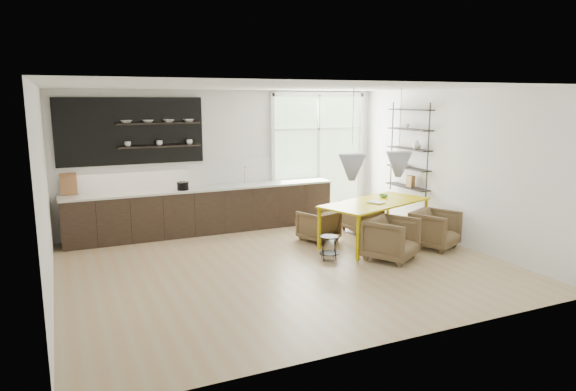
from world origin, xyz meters
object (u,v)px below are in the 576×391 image
Objects in this scene: armchair_back_left at (318,225)px; dining_table at (375,205)px; wire_stool at (329,245)px; armchair_back_right at (361,216)px; armchair_front_right at (435,229)px; armchair_front_left at (391,239)px.

dining_table is at bearing 125.17° from armchair_back_left.
armchair_back_right is at bearing 42.74° from wire_stool.
armchair_front_right reaches higher than armchair_back_right.
dining_table is 1.47m from wire_stool.
armchair_back_left reaches higher than wire_stool.
armchair_front_right is (1.73, -1.34, 0.05)m from armchair_back_left.
armchair_front_left reaches higher than wire_stool.
armchair_front_left is at bearing -126.72° from dining_table.
armchair_front_left is (0.57, -1.59, 0.06)m from armchair_back_left.
armchair_front_right is (0.58, -1.60, 0.02)m from armchair_back_right.
dining_table is 1.04m from armchair_back_right.
armchair_front_right is (1.16, 0.25, -0.02)m from armchair_front_left.
wire_stool is at bearing 125.50° from armchair_front_left.
armchair_front_left is (-0.30, -0.96, -0.39)m from dining_table.
wire_stool is at bearing 149.60° from armchair_front_right.
dining_table is 5.83× the size of wire_stool.
armchair_front_right is 2.14m from wire_stool.
armchair_front_right is at bearing -4.52° from wire_stool.
dining_table reaches higher than armchair_front_left.
armchair_front_right is at bearing -18.97° from armchair_front_left.
wire_stool is (-0.98, 0.42, -0.10)m from armchair_front_left.
armchair_back_left is 1.69m from armchair_front_left.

